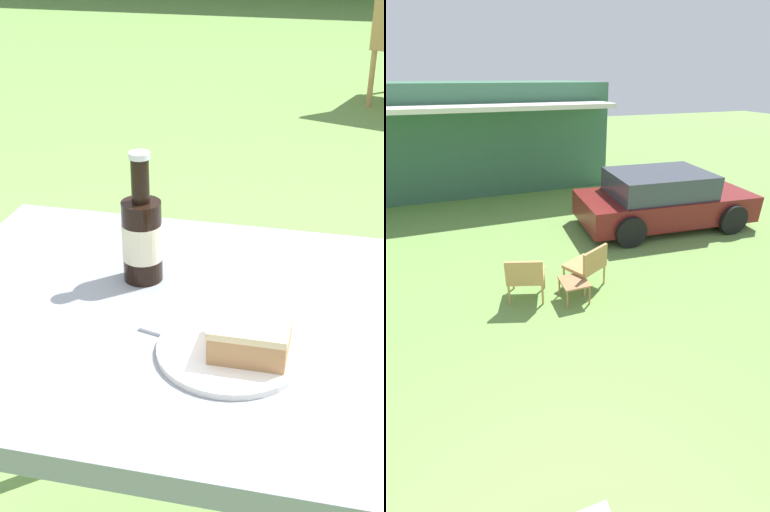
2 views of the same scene
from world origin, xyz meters
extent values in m
cylinder|color=#B2844C|center=(0.33, 3.89, 0.19)|extent=(0.04, 0.04, 0.37)
cube|color=gray|center=(0.00, 0.00, 0.68)|extent=(0.86, 0.69, 0.04)
cylinder|color=gray|center=(-0.39, 0.31, 0.33)|extent=(0.04, 0.04, 0.66)
cylinder|color=white|center=(0.10, -0.09, 0.70)|extent=(0.22, 0.22, 0.01)
cube|color=#AD7A4C|center=(0.13, -0.09, 0.73)|extent=(0.11, 0.10, 0.04)
cube|color=#DBBC89|center=(0.13, -0.09, 0.75)|extent=(0.11, 0.10, 0.01)
cylinder|color=black|center=(-0.08, 0.09, 0.77)|extent=(0.07, 0.07, 0.14)
cylinder|color=black|center=(-0.08, 0.09, 0.88)|extent=(0.03, 0.03, 0.08)
cylinder|color=silver|center=(-0.08, 0.09, 0.92)|extent=(0.03, 0.03, 0.01)
cylinder|color=beige|center=(-0.08, 0.09, 0.77)|extent=(0.07, 0.07, 0.06)
cube|color=silver|center=(0.04, -0.08, 0.70)|extent=(0.16, 0.05, 0.01)
camera|label=1|loc=(0.24, -0.93, 1.29)|focal=50.00mm
camera|label=2|loc=(-0.22, -0.83, 3.35)|focal=24.00mm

